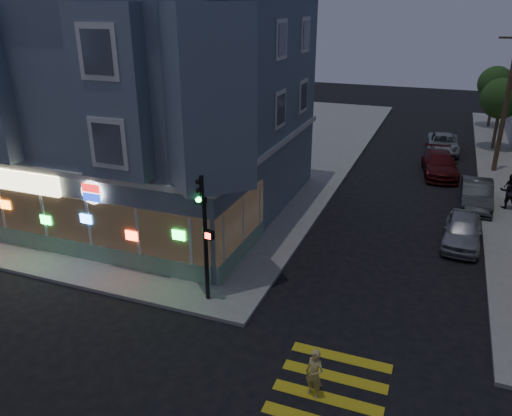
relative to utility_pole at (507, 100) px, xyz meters
The scene contains 14 objects.
ground 27.26m from the utility_pole, 116.57° to the right, with size 120.00×120.00×0.00m, color black.
sidewalk_nw 25.95m from the utility_pole, behind, with size 33.00×42.00×0.15m, color gray.
corner_building 22.24m from the utility_pole, 144.13° to the right, with size 14.60×14.60×11.40m.
utility_pole is the anchor object (origin of this frame).
street_tree_near 6.06m from the utility_pole, 88.09° to the left, with size 3.00×3.00×5.30m.
street_tree_far 14.03m from the utility_pole, 89.18° to the left, with size 3.00×3.00×5.30m.
running_child 25.31m from the utility_pole, 103.66° to the right, with size 0.57×0.37×1.55m, color tan.
pedestrian_a 7.89m from the utility_pole, 87.64° to the right, with size 0.94×0.73×1.93m, color black.
pedestrian_b 6.81m from the utility_pole, 84.18° to the right, with size 0.91×0.38×1.55m, color black.
parked_car_a 13.11m from the utility_pole, 99.22° to the right, with size 1.66×4.13×1.41m, color #A5A6AC.
parked_car_b 8.27m from the utility_pole, 100.39° to the right, with size 1.58×4.52×1.49m, color #3B3E40.
parked_car_c 5.62m from the utility_pole, 150.90° to the right, with size 2.07×5.10×1.48m, color #551316.
parked_car_d 6.62m from the utility_pole, 131.01° to the left, with size 2.27×4.92×1.37m, color #9EA5A9.
traffic_signal 23.76m from the utility_pole, 117.36° to the right, with size 0.61×0.56×5.03m.
Camera 1 is at (8.60, -11.39, 10.49)m, focal length 35.00 mm.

